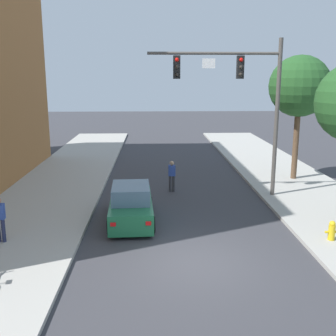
{
  "coord_description": "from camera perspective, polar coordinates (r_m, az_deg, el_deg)",
  "views": [
    {
      "loc": [
        -1.35,
        -12.0,
        5.85
      ],
      "look_at": [
        -0.69,
        5.09,
        2.0
      ],
      "focal_mm": 42.96,
      "sensor_mm": 36.0,
      "label": 1
    }
  ],
  "objects": [
    {
      "name": "pedestrian_sidewalk_left_walker",
      "position": [
        15.38,
        -22.78,
        -6.48
      ],
      "size": [
        0.36,
        0.22,
        1.64
      ],
      "color": "#232847",
      "rests_on": "sidewalk_left"
    },
    {
      "name": "pedestrian_crossing_road",
      "position": [
        20.95,
        0.55,
        -0.95
      ],
      "size": [
        0.36,
        0.22,
        1.64
      ],
      "color": "#333338",
      "rests_on": "ground"
    },
    {
      "name": "ground_plane",
      "position": [
        13.42,
        3.9,
        -13.19
      ],
      "size": [
        120.0,
        120.0,
        0.0
      ],
      "primitive_type": "plane",
      "color": "#38383D"
    },
    {
      "name": "street_tree_second",
      "position": [
        23.79,
        18.18,
        10.9
      ],
      "size": [
        3.38,
        3.38,
        6.94
      ],
      "color": "brown",
      "rests_on": "sidewalk_right"
    },
    {
      "name": "fire_hydrant",
      "position": [
        15.69,
        22.22,
        -8.21
      ],
      "size": [
        0.48,
        0.24,
        0.72
      ],
      "color": "gold",
      "rests_on": "sidewalk_right"
    },
    {
      "name": "traffic_signal_mast",
      "position": [
        19.54,
        10.39,
        10.95
      ],
      "size": [
        6.27,
        0.38,
        7.5
      ],
      "color": "#514C47",
      "rests_on": "sidewalk_right"
    },
    {
      "name": "car_lead_green",
      "position": [
        16.69,
        -5.26,
        -5.26
      ],
      "size": [
        1.98,
        4.31,
        1.6
      ],
      "color": "#1E663D",
      "rests_on": "ground"
    }
  ]
}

